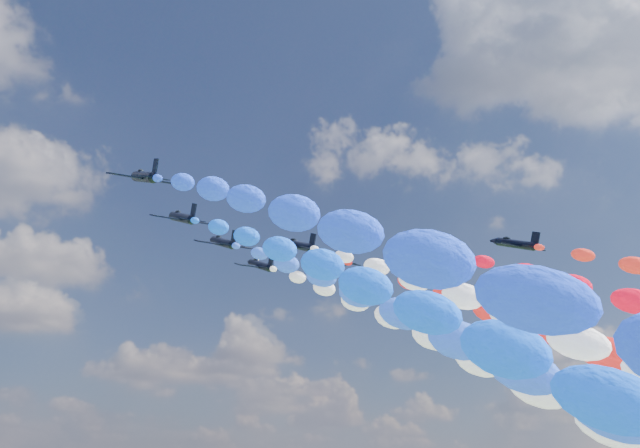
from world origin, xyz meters
TOP-DOWN VIEW (x-y plane):
  - jet_0 at (-33.07, -8.18)m, footprint 10.03×13.37m
  - trail_0 at (-33.07, -70.98)m, footprint 5.77×121.12m
  - jet_1 at (-22.52, 5.89)m, footprint 9.71×13.14m
  - trail_1 at (-22.52, -56.91)m, footprint 5.77×121.12m
  - jet_2 at (-11.84, 15.28)m, footprint 9.90×13.28m
  - trail_2 at (-11.84, -47.52)m, footprint 5.77×121.12m
  - jet_3 at (-0.15, 10.60)m, footprint 9.68×13.11m
  - trail_3 at (-0.15, -52.20)m, footprint 5.77×121.12m
  - jet_4 at (0.16, 25.82)m, footprint 10.04×13.38m
  - trail_4 at (0.16, -36.98)m, footprint 5.77×121.12m
  - jet_5 at (9.12, 15.44)m, footprint 10.04×13.38m
  - jet_6 at (20.04, 2.48)m, footprint 9.89×13.27m
  - jet_7 at (30.30, -8.11)m, footprint 9.63×13.08m

SIDE VIEW (x-z plane):
  - trail_0 at x=-33.07m, z-range 33.24..91.72m
  - trail_1 at x=-22.52m, z-range 33.24..91.72m
  - trail_2 at x=-11.84m, z-range 33.24..91.72m
  - trail_3 at x=-0.15m, z-range 33.24..91.72m
  - trail_4 at x=0.16m, z-range 33.24..91.72m
  - jet_0 at x=-33.07m, z-range 87.18..94.07m
  - jet_1 at x=-22.52m, z-range 87.18..94.07m
  - jet_2 at x=-11.84m, z-range 87.18..94.07m
  - jet_3 at x=-0.15m, z-range 87.18..94.07m
  - jet_4 at x=0.16m, z-range 87.18..94.07m
  - jet_5 at x=9.12m, z-range 87.18..94.07m
  - jet_6 at x=20.04m, z-range 87.18..94.07m
  - jet_7 at x=30.30m, z-range 87.18..94.07m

